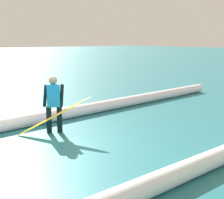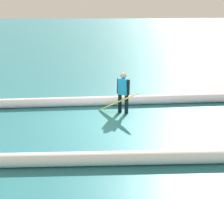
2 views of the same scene
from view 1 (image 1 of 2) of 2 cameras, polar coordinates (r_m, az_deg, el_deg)
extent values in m
plane|color=#28727C|center=(7.89, -10.29, -7.87)|extent=(174.33, 174.33, 0.00)
cylinder|color=black|center=(8.82, -9.17, -3.47)|extent=(0.14, 0.14, 0.71)
cylinder|color=black|center=(8.83, -10.99, -3.51)|extent=(0.14, 0.14, 0.71)
cube|color=#198CD8|center=(8.69, -10.22, 0.70)|extent=(0.39, 0.36, 0.60)
sphere|color=tan|center=(8.64, -10.30, 3.34)|extent=(0.22, 0.22, 0.22)
cylinder|color=black|center=(8.69, -8.80, 0.73)|extent=(0.09, 0.17, 0.61)
cylinder|color=black|center=(8.71, -11.63, 0.66)|extent=(0.09, 0.21, 0.61)
ellipsoid|color=yellow|center=(8.49, -10.20, -2.95)|extent=(1.63, 1.48, 1.07)
ellipsoid|color=red|center=(8.48, -10.20, -2.92)|extent=(1.23, 1.10, 0.87)
cylinder|color=white|center=(6.76, 17.68, -9.73)|extent=(23.72, 0.91, 0.36)
camera|label=2|loc=(5.65, 103.19, 12.43)|focal=53.02mm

